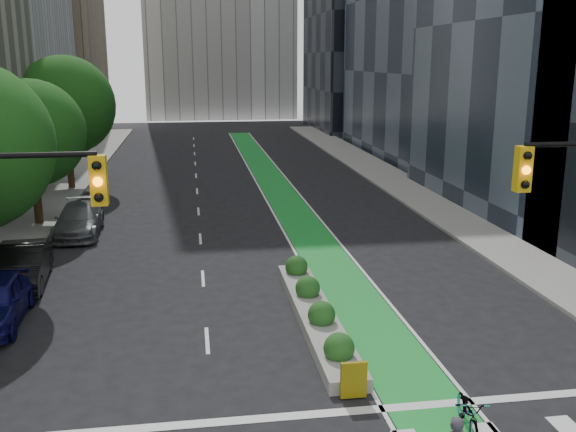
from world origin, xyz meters
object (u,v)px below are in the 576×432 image
object	(u,v)px
bicycle	(468,412)
parked_car_left_mid	(23,265)
parked_car_left_far	(79,220)
median_planter	(315,311)

from	to	relation	value
bicycle	parked_car_left_mid	distance (m)	17.97
bicycle	parked_car_left_far	bearing A→B (deg)	131.35
bicycle	parked_car_left_far	world-z (taller)	parked_car_left_far
parked_car_left_far	parked_car_left_mid	bearing A→B (deg)	-98.45
median_planter	parked_car_left_far	distance (m)	16.08
median_planter	bicycle	bearing A→B (deg)	-71.76
median_planter	bicycle	distance (m)	7.48
parked_car_left_mid	parked_car_left_far	size ratio (longest dim) A/B	0.94
median_planter	parked_car_left_mid	bearing A→B (deg)	153.89
bicycle	parked_car_left_far	size ratio (longest dim) A/B	0.36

